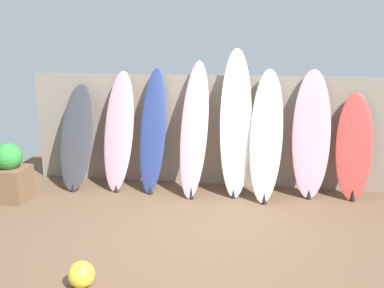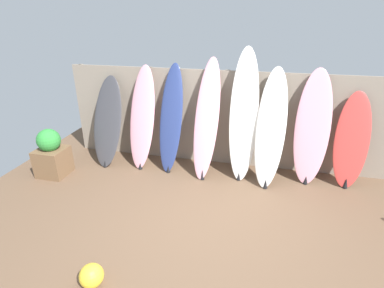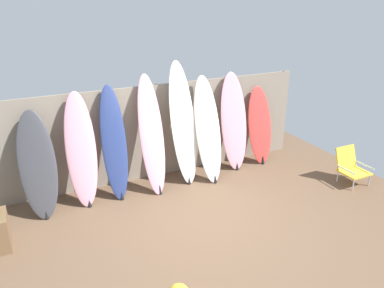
{
  "view_description": "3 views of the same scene",
  "coord_description": "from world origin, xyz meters",
  "px_view_note": "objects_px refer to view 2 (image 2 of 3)",
  "views": [
    {
      "loc": [
        0.62,
        -4.8,
        2.4
      ],
      "look_at": [
        -0.2,
        0.87,
        0.96
      ],
      "focal_mm": 40.0,
      "sensor_mm": 36.0,
      "label": 1
    },
    {
      "loc": [
        0.6,
        -3.31,
        2.73
      ],
      "look_at": [
        -0.36,
        0.8,
        0.87
      ],
      "focal_mm": 28.0,
      "sensor_mm": 36.0,
      "label": 2
    },
    {
      "loc": [
        -2.29,
        -4.29,
        3.33
      ],
      "look_at": [
        0.19,
        0.87,
        1.02
      ],
      "focal_mm": 35.0,
      "sensor_mm": 36.0,
      "label": 3
    }
  ],
  "objects_px": {
    "surfboard_navy_2": "(171,120)",
    "surfboard_pink_3": "(207,120)",
    "surfboard_pink_1": "(142,118)",
    "surfboard_white_4": "(244,117)",
    "beach_ball": "(91,276)",
    "surfboard_white_5": "(271,129)",
    "surfboard_charcoal_0": "(108,122)",
    "surfboard_pink_6": "(312,129)",
    "surfboard_red_7": "(352,142)",
    "planter_box": "(52,154)"
  },
  "relations": [
    {
      "from": "surfboard_navy_2",
      "to": "surfboard_pink_3",
      "type": "height_order",
      "value": "surfboard_pink_3"
    },
    {
      "from": "surfboard_pink_1",
      "to": "surfboard_white_4",
      "type": "height_order",
      "value": "surfboard_white_4"
    },
    {
      "from": "surfboard_pink_1",
      "to": "beach_ball",
      "type": "distance_m",
      "value": 2.99
    },
    {
      "from": "surfboard_pink_1",
      "to": "surfboard_white_4",
      "type": "xyz_separation_m",
      "value": [
        1.85,
        0.01,
        0.17
      ]
    },
    {
      "from": "surfboard_pink_3",
      "to": "surfboard_white_5",
      "type": "height_order",
      "value": "surfboard_pink_3"
    },
    {
      "from": "surfboard_charcoal_0",
      "to": "surfboard_pink_6",
      "type": "distance_m",
      "value": 3.68
    },
    {
      "from": "surfboard_pink_6",
      "to": "beach_ball",
      "type": "height_order",
      "value": "surfboard_pink_6"
    },
    {
      "from": "surfboard_charcoal_0",
      "to": "surfboard_pink_1",
      "type": "relative_size",
      "value": 0.88
    },
    {
      "from": "surfboard_pink_3",
      "to": "surfboard_pink_1",
      "type": "bearing_deg",
      "value": 178.07
    },
    {
      "from": "surfboard_white_5",
      "to": "surfboard_red_7",
      "type": "relative_size",
      "value": 1.22
    },
    {
      "from": "surfboard_charcoal_0",
      "to": "surfboard_navy_2",
      "type": "height_order",
      "value": "surfboard_navy_2"
    },
    {
      "from": "surfboard_charcoal_0",
      "to": "planter_box",
      "type": "relative_size",
      "value": 1.89
    },
    {
      "from": "surfboard_white_4",
      "to": "surfboard_red_7",
      "type": "bearing_deg",
      "value": 2.5
    },
    {
      "from": "surfboard_pink_3",
      "to": "surfboard_pink_6",
      "type": "bearing_deg",
      "value": 4.04
    },
    {
      "from": "surfboard_red_7",
      "to": "beach_ball",
      "type": "relative_size",
      "value": 6.04
    },
    {
      "from": "surfboard_red_7",
      "to": "beach_ball",
      "type": "height_order",
      "value": "surfboard_red_7"
    },
    {
      "from": "surfboard_red_7",
      "to": "planter_box",
      "type": "distance_m",
      "value": 5.17
    },
    {
      "from": "surfboard_white_5",
      "to": "planter_box",
      "type": "height_order",
      "value": "surfboard_white_5"
    },
    {
      "from": "surfboard_navy_2",
      "to": "surfboard_white_4",
      "type": "height_order",
      "value": "surfboard_white_4"
    },
    {
      "from": "surfboard_pink_6",
      "to": "beach_ball",
      "type": "bearing_deg",
      "value": -130.45
    },
    {
      "from": "surfboard_white_5",
      "to": "planter_box",
      "type": "distance_m",
      "value": 3.87
    },
    {
      "from": "surfboard_white_5",
      "to": "surfboard_white_4",
      "type": "bearing_deg",
      "value": 167.82
    },
    {
      "from": "surfboard_white_4",
      "to": "surfboard_pink_6",
      "type": "relative_size",
      "value": 1.16
    },
    {
      "from": "surfboard_charcoal_0",
      "to": "surfboard_pink_6",
      "type": "relative_size",
      "value": 0.86
    },
    {
      "from": "surfboard_pink_3",
      "to": "surfboard_pink_6",
      "type": "relative_size",
      "value": 1.06
    },
    {
      "from": "surfboard_pink_1",
      "to": "surfboard_red_7",
      "type": "distance_m",
      "value": 3.63
    },
    {
      "from": "surfboard_charcoal_0",
      "to": "planter_box",
      "type": "distance_m",
      "value": 1.14
    },
    {
      "from": "surfboard_navy_2",
      "to": "planter_box",
      "type": "xyz_separation_m",
      "value": [
        -2.01,
        -0.78,
        -0.55
      ]
    },
    {
      "from": "surfboard_white_4",
      "to": "surfboard_white_5",
      "type": "bearing_deg",
      "value": -12.18
    },
    {
      "from": "surfboard_pink_1",
      "to": "surfboard_navy_2",
      "type": "bearing_deg",
      "value": 0.63
    },
    {
      "from": "surfboard_charcoal_0",
      "to": "surfboard_pink_6",
      "type": "height_order",
      "value": "surfboard_pink_6"
    },
    {
      "from": "surfboard_pink_1",
      "to": "planter_box",
      "type": "xyz_separation_m",
      "value": [
        -1.46,
        -0.78,
        -0.53
      ]
    },
    {
      "from": "surfboard_charcoal_0",
      "to": "beach_ball",
      "type": "bearing_deg",
      "value": -67.06
    },
    {
      "from": "surfboard_white_5",
      "to": "beach_ball",
      "type": "distance_m",
      "value": 3.4
    },
    {
      "from": "surfboard_pink_3",
      "to": "surfboard_red_7",
      "type": "relative_size",
      "value": 1.29
    },
    {
      "from": "surfboard_charcoal_0",
      "to": "surfboard_white_5",
      "type": "bearing_deg",
      "value": -0.88
    },
    {
      "from": "surfboard_pink_1",
      "to": "surfboard_red_7",
      "type": "bearing_deg",
      "value": 1.36
    },
    {
      "from": "surfboard_pink_1",
      "to": "surfboard_pink_3",
      "type": "distance_m",
      "value": 1.22
    },
    {
      "from": "surfboard_white_5",
      "to": "surfboard_pink_6",
      "type": "bearing_deg",
      "value": 14.54
    },
    {
      "from": "surfboard_pink_6",
      "to": "planter_box",
      "type": "height_order",
      "value": "surfboard_pink_6"
    },
    {
      "from": "surfboard_white_5",
      "to": "surfboard_pink_6",
      "type": "relative_size",
      "value": 1.01
    },
    {
      "from": "surfboard_navy_2",
      "to": "surfboard_white_5",
      "type": "height_order",
      "value": "surfboard_white_5"
    },
    {
      "from": "surfboard_pink_6",
      "to": "surfboard_charcoal_0",
      "type": "bearing_deg",
      "value": -177.99
    },
    {
      "from": "surfboard_white_5",
      "to": "beach_ball",
      "type": "bearing_deg",
      "value": -123.47
    },
    {
      "from": "surfboard_pink_3",
      "to": "beach_ball",
      "type": "height_order",
      "value": "surfboard_pink_3"
    },
    {
      "from": "planter_box",
      "to": "beach_ball",
      "type": "relative_size",
      "value": 3.33
    },
    {
      "from": "surfboard_pink_3",
      "to": "surfboard_charcoal_0",
      "type": "bearing_deg",
      "value": -179.87
    },
    {
      "from": "surfboard_pink_6",
      "to": "surfboard_red_7",
      "type": "height_order",
      "value": "surfboard_pink_6"
    },
    {
      "from": "surfboard_white_4",
      "to": "surfboard_pink_1",
      "type": "bearing_deg",
      "value": -179.75
    },
    {
      "from": "surfboard_charcoal_0",
      "to": "surfboard_pink_1",
      "type": "bearing_deg",
      "value": 3.76
    }
  ]
}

